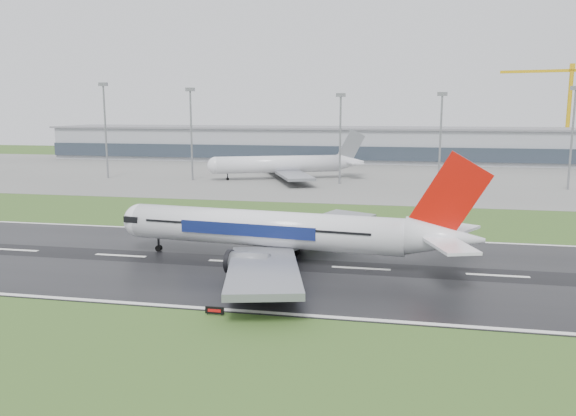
# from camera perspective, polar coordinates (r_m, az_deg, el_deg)

# --- Properties ---
(ground) EXTENTS (520.00, 520.00, 0.00)m
(ground) POSITION_cam_1_polar(r_m,az_deg,el_deg) (100.43, -16.24, -4.59)
(ground) COLOR #30501D
(ground) RESTS_ON ground
(runway) EXTENTS (400.00, 45.00, 0.10)m
(runway) POSITION_cam_1_polar(r_m,az_deg,el_deg) (100.41, -16.24, -4.56)
(runway) COLOR black
(runway) RESTS_ON ground
(apron) EXTENTS (400.00, 130.00, 0.08)m
(apron) POSITION_cam_1_polar(r_m,az_deg,el_deg) (217.32, -0.95, 3.41)
(apron) COLOR slate
(apron) RESTS_ON ground
(terminal) EXTENTS (240.00, 36.00, 15.00)m
(terminal) POSITION_cam_1_polar(r_m,az_deg,el_deg) (275.41, 1.70, 6.32)
(terminal) COLOR gray
(terminal) RESTS_ON ground
(main_airliner) EXTENTS (64.86, 62.36, 17.46)m
(main_airliner) POSITION_cam_1_polar(r_m,az_deg,el_deg) (90.65, 0.07, -0.01)
(main_airliner) COLOR white
(main_airliner) RESTS_ON runway
(parked_airliner) EXTENTS (72.26, 70.12, 16.57)m
(parked_airliner) POSITION_cam_1_polar(r_m,az_deg,el_deg) (200.46, -0.32, 5.26)
(parked_airliner) COLOR silver
(parked_airliner) RESTS_ON apron
(tower_crane) EXTENTS (44.36, 11.73, 44.26)m
(tower_crane) POSITION_cam_1_polar(r_m,az_deg,el_deg) (295.47, 26.03, 8.42)
(tower_crane) COLOR gold
(tower_crane) RESTS_ON ground
(runway_sign) EXTENTS (2.28, 0.88, 1.04)m
(runway_sign) POSITION_cam_1_polar(r_m,az_deg,el_deg) (70.20, -7.28, -10.07)
(runway_sign) COLOR black
(runway_sign) RESTS_ON ground
(floodmast_1) EXTENTS (0.64, 0.64, 31.97)m
(floodmast_1) POSITION_cam_1_polar(r_m,az_deg,el_deg) (212.37, -17.61, 7.12)
(floodmast_1) COLOR gray
(floodmast_1) RESTS_ON ground
(floodmast_2) EXTENTS (0.64, 0.64, 30.01)m
(floodmast_2) POSITION_cam_1_polar(r_m,az_deg,el_deg) (199.19, -9.55, 7.01)
(floodmast_2) COLOR gray
(floodmast_2) RESTS_ON ground
(floodmast_3) EXTENTS (0.64, 0.64, 27.96)m
(floodmast_3) POSITION_cam_1_polar(r_m,az_deg,el_deg) (187.42, 5.18, 6.62)
(floodmast_3) COLOR gray
(floodmast_3) RESTS_ON ground
(floodmast_4) EXTENTS (0.64, 0.64, 28.14)m
(floodmast_4) POSITION_cam_1_polar(r_m,az_deg,el_deg) (186.71, 14.84, 6.35)
(floodmast_4) COLOR gray
(floodmast_4) RESTS_ON ground
(floodmast_5) EXTENTS (0.64, 0.64, 29.68)m
(floodmast_5) POSITION_cam_1_polar(r_m,az_deg,el_deg) (192.79, 26.28, 6.00)
(floodmast_5) COLOR gray
(floodmast_5) RESTS_ON ground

